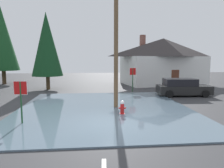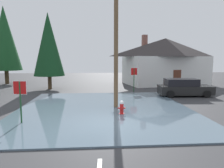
{
  "view_description": "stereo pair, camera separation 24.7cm",
  "coord_description": "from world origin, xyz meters",
  "px_view_note": "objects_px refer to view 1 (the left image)",
  "views": [
    {
      "loc": [
        -0.76,
        -10.31,
        3.27
      ],
      "look_at": [
        0.55,
        3.53,
        1.61
      ],
      "focal_mm": 33.64,
      "sensor_mm": 36.0,
      "label": 1
    },
    {
      "loc": [
        -0.51,
        -10.33,
        3.27
      ],
      "look_at": [
        0.55,
        3.53,
        1.61
      ],
      "focal_mm": 33.64,
      "sensor_mm": 36.0,
      "label": 2
    }
  ],
  "objects_px": {
    "fire_hydrant": "(122,108)",
    "house": "(163,60)",
    "utility_pole": "(116,43)",
    "parked_car": "(182,88)",
    "stop_sign_near": "(21,94)",
    "stop_sign_far": "(133,75)",
    "pine_tree_tall_left": "(2,38)",
    "pine_tree_short_left": "(47,44)"
  },
  "relations": [
    {
      "from": "pine_tree_tall_left",
      "to": "house",
      "type": "bearing_deg",
      "value": -4.57
    },
    {
      "from": "fire_hydrant",
      "to": "pine_tree_short_left",
      "type": "distance_m",
      "value": 13.72
    },
    {
      "from": "fire_hydrant",
      "to": "stop_sign_far",
      "type": "relative_size",
      "value": 0.36
    },
    {
      "from": "utility_pole",
      "to": "pine_tree_short_left",
      "type": "relative_size",
      "value": 1.01
    },
    {
      "from": "fire_hydrant",
      "to": "utility_pole",
      "type": "distance_m",
      "value": 4.31
    },
    {
      "from": "stop_sign_near",
      "to": "stop_sign_far",
      "type": "distance_m",
      "value": 12.55
    },
    {
      "from": "house",
      "to": "pine_tree_tall_left",
      "type": "relative_size",
      "value": 1.16
    },
    {
      "from": "stop_sign_near",
      "to": "utility_pole",
      "type": "height_order",
      "value": "utility_pole"
    },
    {
      "from": "stop_sign_near",
      "to": "stop_sign_far",
      "type": "xyz_separation_m",
      "value": [
        7.58,
        10.0,
        0.16
      ]
    },
    {
      "from": "pine_tree_tall_left",
      "to": "pine_tree_short_left",
      "type": "xyz_separation_m",
      "value": [
        6.74,
        -5.45,
        -1.1
      ]
    },
    {
      "from": "house",
      "to": "parked_car",
      "type": "distance_m",
      "value": 9.45
    },
    {
      "from": "stop_sign_near",
      "to": "parked_car",
      "type": "relative_size",
      "value": 0.47
    },
    {
      "from": "stop_sign_far",
      "to": "pine_tree_tall_left",
      "type": "height_order",
      "value": "pine_tree_tall_left"
    },
    {
      "from": "parked_car",
      "to": "house",
      "type": "bearing_deg",
      "value": 82.13
    },
    {
      "from": "stop_sign_near",
      "to": "house",
      "type": "distance_m",
      "value": 20.82
    },
    {
      "from": "fire_hydrant",
      "to": "pine_tree_short_left",
      "type": "relative_size",
      "value": 0.1
    },
    {
      "from": "stop_sign_near",
      "to": "pine_tree_short_left",
      "type": "bearing_deg",
      "value": 95.69
    },
    {
      "from": "pine_tree_tall_left",
      "to": "parked_car",
      "type": "bearing_deg",
      "value": -28.75
    },
    {
      "from": "utility_pole",
      "to": "parked_car",
      "type": "distance_m",
      "value": 8.45
    },
    {
      "from": "stop_sign_near",
      "to": "fire_hydrant",
      "type": "bearing_deg",
      "value": 14.04
    },
    {
      "from": "fire_hydrant",
      "to": "stop_sign_far",
      "type": "height_order",
      "value": "stop_sign_far"
    },
    {
      "from": "house",
      "to": "pine_tree_short_left",
      "type": "xyz_separation_m",
      "value": [
        -14.07,
        -3.78,
        1.73
      ]
    },
    {
      "from": "stop_sign_far",
      "to": "stop_sign_near",
      "type": "bearing_deg",
      "value": -127.15
    },
    {
      "from": "stop_sign_far",
      "to": "house",
      "type": "relative_size",
      "value": 0.21
    },
    {
      "from": "fire_hydrant",
      "to": "house",
      "type": "distance_m",
      "value": 17.02
    },
    {
      "from": "fire_hydrant",
      "to": "utility_pole",
      "type": "height_order",
      "value": "utility_pole"
    },
    {
      "from": "parked_car",
      "to": "stop_sign_near",
      "type": "bearing_deg",
      "value": -147.86
    },
    {
      "from": "utility_pole",
      "to": "parked_car",
      "type": "height_order",
      "value": "utility_pole"
    },
    {
      "from": "stop_sign_near",
      "to": "utility_pole",
      "type": "relative_size",
      "value": 0.27
    },
    {
      "from": "stop_sign_far",
      "to": "pine_tree_short_left",
      "type": "xyz_separation_m",
      "value": [
        -8.83,
        2.55,
        3.1
      ]
    },
    {
      "from": "utility_pole",
      "to": "house",
      "type": "height_order",
      "value": "utility_pole"
    },
    {
      "from": "house",
      "to": "utility_pole",
      "type": "bearing_deg",
      "value": -120.38
    },
    {
      "from": "fire_hydrant",
      "to": "stop_sign_far",
      "type": "xyz_separation_m",
      "value": [
        2.3,
        8.68,
        1.3
      ]
    },
    {
      "from": "stop_sign_far",
      "to": "house",
      "type": "height_order",
      "value": "house"
    },
    {
      "from": "stop_sign_near",
      "to": "house",
      "type": "bearing_deg",
      "value": 51.87
    },
    {
      "from": "fire_hydrant",
      "to": "pine_tree_short_left",
      "type": "xyz_separation_m",
      "value": [
        -6.52,
        11.23,
        4.4
      ]
    },
    {
      "from": "fire_hydrant",
      "to": "house",
      "type": "bearing_deg",
      "value": 63.3
    },
    {
      "from": "stop_sign_near",
      "to": "stop_sign_far",
      "type": "relative_size",
      "value": 0.91
    },
    {
      "from": "parked_car",
      "to": "stop_sign_far",
      "type": "bearing_deg",
      "value": 145.66
    },
    {
      "from": "house",
      "to": "stop_sign_far",
      "type": "bearing_deg",
      "value": -129.63
    },
    {
      "from": "parked_car",
      "to": "pine_tree_tall_left",
      "type": "xyz_separation_m",
      "value": [
        -19.56,
        10.73,
        5.18
      ]
    },
    {
      "from": "parked_car",
      "to": "pine_tree_short_left",
      "type": "relative_size",
      "value": 0.57
    }
  ]
}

